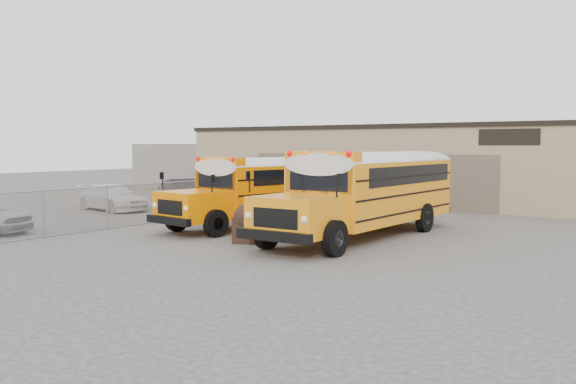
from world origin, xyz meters
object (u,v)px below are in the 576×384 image
Objects in this scene: tarp_bundle at (248,223)px; school_bus_right at (437,179)px; car_white at (113,197)px; car_dark at (185,194)px; school_bus_left at (359,179)px.

school_bus_right is at bearing 76.00° from tarp_bundle.
tarp_bundle is at bearing -100.60° from car_white.
car_white is at bearing 170.84° from car_dark.
school_bus_left is at bearing -43.61° from car_dark.
school_bus_right is at bearing -49.96° from car_dark.
tarp_bundle is (1.55, -11.03, -1.03)m from school_bus_left.
car_white is (-11.57, -6.17, -1.06)m from school_bus_left.
car_dark reaches higher than tarp_bundle.
car_dark is at bearing -161.54° from school_bus_left.
tarp_bundle is at bearing -82.01° from school_bus_left.
school_bus_left is 7.52× the size of tarp_bundle.
tarp_bundle is (-2.70, -10.84, -1.19)m from school_bus_right.
school_bus_left reaches higher than car_white.
car_dark reaches higher than car_white.
car_dark is at bearing 143.59° from tarp_bundle.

